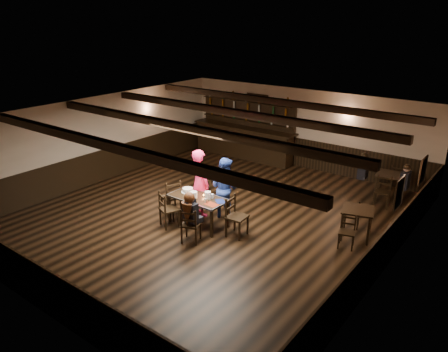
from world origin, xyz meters
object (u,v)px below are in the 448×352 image
Objects in this scene: dining_table at (198,200)px; man_blue at (225,188)px; chair_near_left at (166,207)px; bar_counter at (244,138)px; cake at (188,190)px; chair_near_right at (190,223)px; woman_pink at (200,183)px.

man_blue is (0.24, 0.78, 0.15)m from dining_table.
man_blue is (0.80, 1.36, 0.27)m from chair_near_left.
bar_counter is (-1.73, 5.94, 0.18)m from chair_near_left.
cake is (-0.67, -0.68, -0.02)m from man_blue.
chair_near_left is 0.74m from cake.
man_blue reaches higher than chair_near_right.
woman_pink is 1.11× the size of man_blue.
chair_near_left is 1.60m from man_blue.
chair_near_right reaches higher than cake.
man_blue reaches higher than dining_table.
bar_counter is (-1.86, 5.26, -0.07)m from cake.
chair_near_right is 0.49× the size of woman_pink.
cake is 5.58m from bar_counter.
dining_table is 5.83m from bar_counter.
chair_near_left is 6.19m from bar_counter.
chair_near_right is 2.58× the size of cake.
chair_near_left is 0.57× the size of man_blue.
man_blue is 0.95m from cake.
man_blue is (-0.22, 1.63, 0.30)m from chair_near_right.
chair_near_right is 1.60m from woman_pink.
chair_near_right reaches higher than dining_table.
woman_pink reaches higher than dining_table.
chair_near_right is 0.54× the size of man_blue.
bar_counter is at bearing 113.06° from dining_table.
chair_near_left is 0.51× the size of woman_pink.
man_blue reaches higher than chair_near_left.
woman_pink is 5.25m from bar_counter.
cake is at bearing 166.32° from dining_table.
woman_pink is at bearing 78.57° from cake.
chair_near_right is 6.79m from bar_counter.
woman_pink is (-0.81, 1.33, 0.39)m from chair_near_right.
dining_table is at bearing -66.94° from bar_counter.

